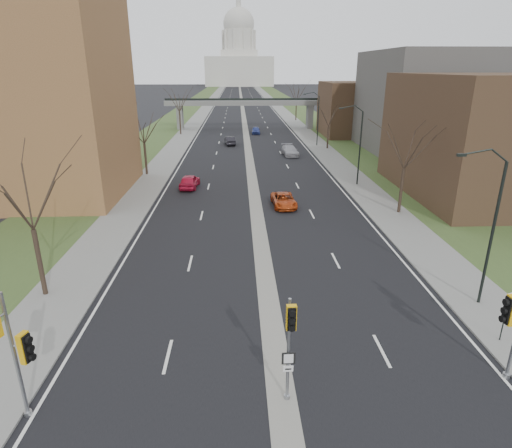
{
  "coord_description": "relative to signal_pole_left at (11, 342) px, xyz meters",
  "views": [
    {
      "loc": [
        -1.61,
        -14.56,
        12.53
      ],
      "look_at": [
        -0.62,
        9.18,
        3.83
      ],
      "focal_mm": 30.0,
      "sensor_mm": 36.0,
      "label": 1
    }
  ],
  "objects": [
    {
      "name": "streetlight_mid",
      "position": [
        20.65,
        33.59,
        3.46
      ],
      "size": [
        2.61,
        0.2,
        8.7
      ],
      "color": "black",
      "rests_on": "sidewalk_right"
    },
    {
      "name": "car_left_far",
      "position": [
        6.64,
        61.22,
        -2.78
      ],
      "size": [
        2.1,
        4.5,
        1.43
      ],
      "primitive_type": "imported",
      "rotation": [
        0.0,
        0.0,
        3.28
      ],
      "color": "black",
      "rests_on": "ground"
    },
    {
      "name": "commercial_block_near",
      "position": [
        33.67,
        29.59,
        2.51
      ],
      "size": [
        16.0,
        20.0,
        12.0
      ],
      "primitive_type": "cube",
      "color": "#473121",
      "rests_on": "ground"
    },
    {
      "name": "tree_right_c",
      "position": [
        22.67,
        96.59,
        3.55
      ],
      "size": [
        7.65,
        7.65,
        9.99
      ],
      "color": "#382B21",
      "rests_on": "sidewalk_right"
    },
    {
      "name": "capitol",
      "position": [
        9.67,
        321.59,
        15.1
      ],
      "size": [
        48.0,
        42.0,
        55.75
      ],
      "color": "silver",
      "rests_on": "ground"
    },
    {
      "name": "signal_pole_median",
      "position": [
        9.88,
        0.46,
        -0.3
      ],
      "size": [
        0.53,
        0.75,
        4.59
      ],
      "rotation": [
        0.0,
        0.0,
        0.03
      ],
      "color": "gray",
      "rests_on": "ground"
    },
    {
      "name": "tree_right_b",
      "position": [
        22.67,
        56.59,
        2.32
      ],
      "size": [
        6.3,
        6.3,
        8.22
      ],
      "color": "#382B21",
      "rests_on": "sidewalk_right"
    },
    {
      "name": "tree_left_b",
      "position": [
        -3.33,
        39.59,
        2.73
      ],
      "size": [
        6.75,
        6.75,
        8.81
      ],
      "color": "#382B21",
      "rests_on": "sidewalk_left"
    },
    {
      "name": "sidewalk_right",
      "position": [
        21.67,
        151.59,
        -3.43
      ],
      "size": [
        4.0,
        600.0,
        0.12
      ],
      "primitive_type": "cube",
      "color": "gray",
      "rests_on": "ground"
    },
    {
      "name": "commercial_block_far",
      "position": [
        31.67,
        71.59,
        1.51
      ],
      "size": [
        14.0,
        14.0,
        10.0
      ],
      "primitive_type": "cube",
      "color": "#473121",
      "rests_on": "ground"
    },
    {
      "name": "tree_left_c",
      "position": [
        -3.33,
        73.59,
        3.55
      ],
      "size": [
        7.65,
        7.65,
        9.99
      ],
      "color": "#382B21",
      "rests_on": "sidewalk_left"
    },
    {
      "name": "grass_verge_right",
      "position": [
        27.67,
        151.59,
        -3.44
      ],
      "size": [
        8.0,
        600.0,
        0.1
      ],
      "primitive_type": "cube",
      "color": "#324720",
      "rests_on": "ground"
    },
    {
      "name": "road_surface",
      "position": [
        9.67,
        151.59,
        -3.49
      ],
      "size": [
        20.0,
        600.0,
        0.01
      ],
      "primitive_type": "cube",
      "color": "black",
      "rests_on": "ground"
    },
    {
      "name": "ground",
      "position": [
        9.67,
        1.59,
        -3.49
      ],
      "size": [
        700.0,
        700.0,
        0.0
      ],
      "primitive_type": "plane",
      "color": "black",
      "rests_on": "ground"
    },
    {
      "name": "pedestrian_bridge",
      "position": [
        9.67,
        81.59,
        1.35
      ],
      "size": [
        34.0,
        3.0,
        6.45
      ],
      "color": "slate",
      "rests_on": "ground"
    },
    {
      "name": "car_right_mid",
      "position": [
        15.87,
        51.34,
        -2.75
      ],
      "size": [
        2.53,
        5.28,
        1.48
      ],
      "primitive_type": "imported",
      "rotation": [
        0.0,
        0.0,
        0.09
      ],
      "color": "#98979E",
      "rests_on": "ground"
    },
    {
      "name": "speed_limit_sign",
      "position": [
        20.61,
        4.07,
        -1.6
      ],
      "size": [
        0.53,
        0.21,
        2.58
      ],
      "rotation": [
        0.0,
        0.0,
        0.33
      ],
      "color": "black",
      "rests_on": "sidewalk_right"
    },
    {
      "name": "tree_right_a",
      "position": [
        22.67,
        23.59,
        3.14
      ],
      "size": [
        7.2,
        7.2,
        9.4
      ],
      "color": "#382B21",
      "rests_on": "sidewalk_right"
    },
    {
      "name": "tree_left_a",
      "position": [
        -3.33,
        9.59,
        3.14
      ],
      "size": [
        7.2,
        7.2,
        9.4
      ],
      "color": "#382B21",
      "rests_on": "sidewalk_left"
    },
    {
      "name": "signal_pole_left",
      "position": [
        0.0,
        0.0,
        0.0
      ],
      "size": [
        1.16,
        0.89,
        5.34
      ],
      "rotation": [
        0.0,
        0.0,
        -0.28
      ],
      "color": "gray",
      "rests_on": "ground"
    },
    {
      "name": "median_strip",
      "position": [
        9.67,
        151.59,
        -3.49
      ],
      "size": [
        1.2,
        600.0,
        0.02
      ],
      "primitive_type": "cube",
      "color": "gray",
      "rests_on": "ground"
    },
    {
      "name": "streetlight_far",
      "position": [
        20.65,
        59.59,
        3.46
      ],
      "size": [
        2.61,
        0.2,
        8.7
      ],
      "color": "black",
      "rests_on": "sidewalk_right"
    },
    {
      "name": "commercial_block_mid",
      "position": [
        37.67,
        53.59,
        4.01
      ],
      "size": [
        18.0,
        22.0,
        15.0
      ],
      "primitive_type": "cube",
      "color": "#54514C",
      "rests_on": "ground"
    },
    {
      "name": "car_left_near",
      "position": [
        2.63,
        33.2,
        -2.74
      ],
      "size": [
        2.15,
        4.59,
        1.52
      ],
      "primitive_type": "imported",
      "rotation": [
        0.0,
        0.0,
        3.06
      ],
      "color": "#BC1534",
      "rests_on": "ground"
    },
    {
      "name": "sidewalk_left",
      "position": [
        -2.33,
        151.59,
        -3.43
      ],
      "size": [
        4.0,
        600.0,
        0.12
      ],
      "primitive_type": "cube",
      "color": "gray",
      "rests_on": "ground"
    },
    {
      "name": "streetlight_near",
      "position": [
        20.65,
        7.59,
        3.46
      ],
      "size": [
        2.61,
        0.2,
        8.7
      ],
      "color": "black",
      "rests_on": "sidewalk_right"
    },
    {
      "name": "car_right_near",
      "position": [
        12.34,
        26.04,
        -2.87
      ],
      "size": [
        2.34,
        4.64,
        1.26
      ],
      "primitive_type": "imported",
      "rotation": [
        0.0,
        0.0,
        0.06
      ],
      "color": "#B74013",
      "rests_on": "ground"
    },
    {
      "name": "grass_verge_left",
      "position": [
        -8.33,
        151.59,
        -3.44
      ],
      "size": [
        8.0,
        600.0,
        0.1
      ],
      "primitive_type": "cube",
      "color": "#324720",
      "rests_on": "ground"
    },
    {
      "name": "car_right_far",
      "position": [
        11.67,
        74.23,
        -2.8
      ],
      "size": [
        1.72,
        4.1,
        1.39
      ],
      "primitive_type": "imported",
      "rotation": [
        0.0,
        0.0,
        -0.02
      ],
      "color": "navy",
      "rests_on": "ground"
    }
  ]
}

